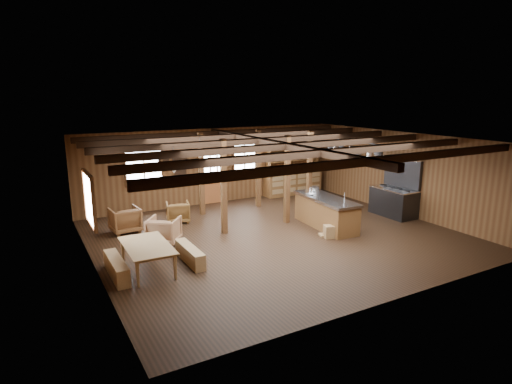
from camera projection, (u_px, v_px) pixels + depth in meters
room at (277, 189)px, 12.13m from camera, size 10.04×9.04×2.84m
ceiling_joists at (274, 144)px, 11.99m from camera, size 9.80×8.82×0.18m
timber_posts at (257, 175)px, 14.14m from camera, size 3.95×2.35×2.80m
back_door at (214, 180)px, 16.03m from camera, size 1.02×0.08×2.15m
window_back_left at (144, 167)px, 14.64m from camera, size 1.32×0.06×1.32m
window_back_right at (244, 158)px, 16.49m from camera, size 1.02×0.06×1.32m
window_left at (89, 200)px, 10.15m from camera, size 0.14×1.24×1.32m
notice_boards at (175, 163)px, 15.15m from camera, size 1.08×0.03×0.90m
back_counter at (293, 180)px, 17.50m from camera, size 2.55×0.60×2.45m
pendant_lamps at (188, 161)px, 11.72m from camera, size 1.86×2.36×0.66m
pot_rack at (356, 150)px, 13.66m from camera, size 0.39×3.00×0.44m
kitchen_island at (326, 212)px, 13.21m from camera, size 1.06×2.56×1.20m
step_stool at (330, 232)px, 12.28m from camera, size 0.48×0.41×0.36m
commercial_range at (395, 197)px, 14.43m from camera, size 0.83×1.61×1.99m
dining_table at (149, 257)px, 10.00m from camera, size 1.05×1.82×0.63m
bench_wall at (117, 268)px, 9.67m from camera, size 0.29×1.52×0.42m
bench_aisle at (190, 254)px, 10.51m from camera, size 0.27×1.44×0.40m
armchair_a at (125, 220)px, 12.73m from camera, size 0.87×0.89×0.76m
armchair_b at (178, 212)px, 13.73m from camera, size 0.87×0.89×0.67m
armchair_c at (164, 230)px, 11.77m from camera, size 1.13×1.14×0.75m
counter_pot at (314, 190)px, 13.72m from camera, size 0.32×0.32×0.19m
bowl at (311, 194)px, 13.38m from camera, size 0.27×0.27×0.06m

